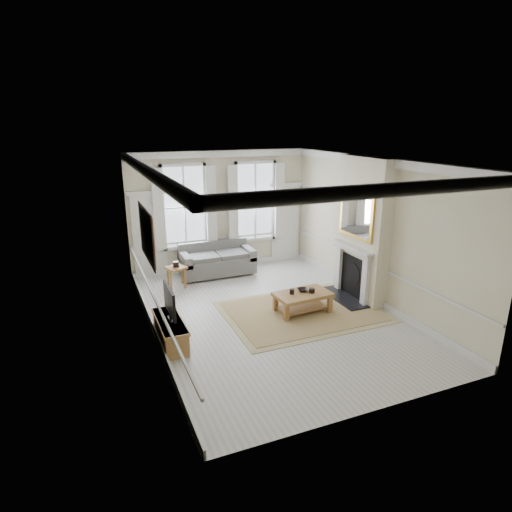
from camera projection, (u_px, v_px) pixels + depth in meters
name	position (u px, v px, depth m)	size (l,w,h in m)	color
floor	(272.00, 315.00, 9.56)	(7.20, 7.20, 0.00)	#B7B5AD
ceiling	(274.00, 160.00, 8.54)	(7.20, 7.20, 0.00)	white
back_wall	(221.00, 211.00, 12.22)	(5.20, 5.20, 0.00)	beige
left_wall	(148.00, 256.00, 8.10)	(7.20, 7.20, 0.00)	beige
right_wall	(374.00, 231.00, 9.99)	(7.20, 7.20, 0.00)	beige
window_left	(185.00, 207.00, 11.74)	(1.26, 0.20, 2.20)	#B2BCC6
window_right	(255.00, 202.00, 12.50)	(1.26, 0.20, 2.20)	#B2BCC6
door_left	(150.00, 237.00, 11.61)	(0.90, 0.08, 2.30)	silver
door_right	(285.00, 224.00, 13.10)	(0.90, 0.08, 2.30)	silver
painting	(147.00, 234.00, 8.28)	(0.05, 1.66, 1.06)	#B1631E
chimney_breast	(363.00, 230.00, 10.11)	(0.35, 1.70, 3.38)	beige
hearth	(343.00, 298.00, 10.45)	(0.55, 1.50, 0.05)	black
fireplace	(352.00, 269.00, 10.31)	(0.21, 1.45, 1.33)	silver
mirror	(356.00, 216.00, 9.92)	(0.06, 1.26, 1.06)	gold
sofa	(217.00, 261.00, 12.07)	(2.02, 0.98, 0.90)	#5D5D5B
side_table	(176.00, 271.00, 11.10)	(0.59, 0.59, 0.55)	olive
rug	(302.00, 312.00, 9.72)	(3.50, 2.60, 0.02)	olive
coffee_table	(303.00, 296.00, 9.61)	(1.29, 0.81, 0.47)	olive
ceramic_pot_a	(292.00, 292.00, 9.52)	(0.11, 0.11, 0.11)	black
ceramic_pot_b	(312.00, 290.00, 9.60)	(0.13, 0.13, 0.10)	black
bowl	(303.00, 290.00, 9.68)	(0.25, 0.25, 0.06)	black
tv_stand	(170.00, 331.00, 8.31)	(0.43, 1.35, 0.48)	olive
tv	(170.00, 301.00, 8.13)	(0.08, 0.90, 0.68)	black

